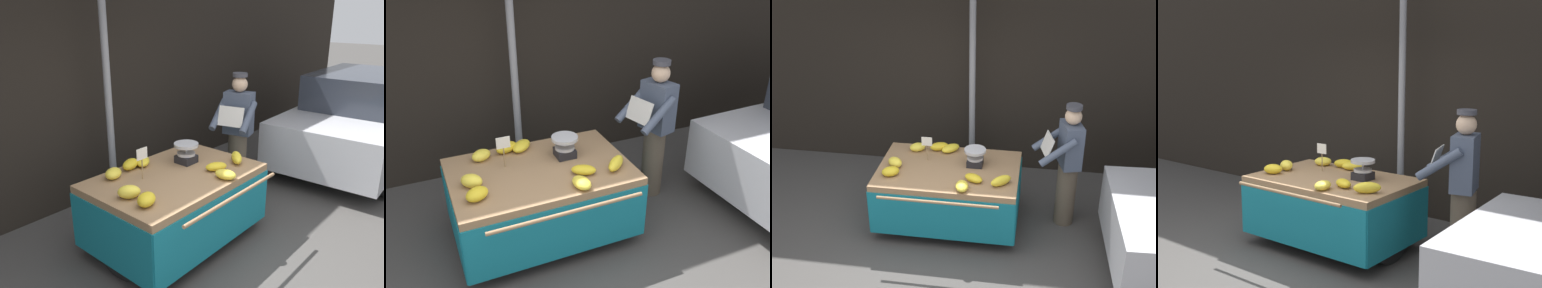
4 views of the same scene
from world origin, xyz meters
TOP-DOWN VIEW (x-y plane):
  - back_wall at (0.00, 2.75)m, footprint 16.00×0.24m
  - street_pole at (0.25, 2.25)m, footprint 0.09×0.09m
  - banana_cart at (0.12, 1.00)m, footprint 1.84×1.40m
  - weighing_scale at (0.45, 1.13)m, footprint 0.28×0.28m
  - price_sign at (-0.20, 1.16)m, footprint 0.14×0.01m
  - banana_bunch_0 at (-0.57, 0.70)m, footprint 0.27×0.24m
  - banana_bunch_1 at (-0.10, 1.47)m, footprint 0.29×0.24m
  - banana_bunch_2 at (0.82, 0.69)m, footprint 0.29×0.28m
  - banana_bunch_3 at (0.37, 0.51)m, footprint 0.19×0.25m
  - banana_bunch_4 at (-0.57, 0.94)m, footprint 0.26×0.26m
  - banana_bunch_5 at (0.06, 1.45)m, footprint 0.30×0.31m
  - banana_bunch_6 at (0.48, 0.72)m, footprint 0.28×0.24m
  - banana_bunch_7 at (-0.39, 1.41)m, footprint 0.27×0.25m
  - vendor_person at (1.63, 1.23)m, footprint 0.66×0.61m

SIDE VIEW (x-z plane):
  - banana_cart at x=0.12m, z-range 0.21..1.04m
  - vendor_person at x=1.63m, z-range 0.02..1.73m
  - banana_bunch_6 at x=0.48m, z-range 0.83..0.92m
  - banana_bunch_3 at x=0.37m, z-range 0.83..0.93m
  - banana_bunch_5 at x=0.06m, z-range 0.83..0.93m
  - banana_bunch_1 at x=-0.10m, z-range 0.83..0.94m
  - banana_bunch_7 at x=-0.39m, z-range 0.83..0.94m
  - banana_bunch_0 at x=-0.57m, z-range 0.83..0.95m
  - banana_bunch_2 at x=0.82m, z-range 0.83..0.95m
  - banana_bunch_4 at x=-0.57m, z-range 0.83..0.96m
  - weighing_scale at x=0.45m, z-range 0.83..1.07m
  - price_sign at x=-0.20m, z-range 0.91..1.25m
  - street_pole at x=0.25m, z-range 0.00..3.29m
  - back_wall at x=0.00m, z-range 0.00..4.25m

